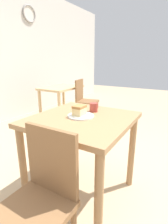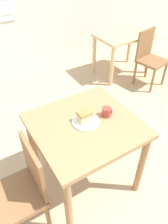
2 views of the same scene
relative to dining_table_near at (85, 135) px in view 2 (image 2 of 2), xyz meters
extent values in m
cube|color=#9E754C|center=(0.00, 0.00, 0.11)|extent=(0.83, 0.80, 0.04)
cylinder|color=#9E754C|center=(-0.37, -0.35, -0.28)|extent=(0.06, 0.06, 0.73)
cylinder|color=#9E754C|center=(0.37, -0.35, -0.28)|extent=(0.06, 0.06, 0.73)
cylinder|color=#9E754C|center=(-0.37, 0.35, -0.28)|extent=(0.06, 0.06, 0.73)
cylinder|color=#9E754C|center=(0.37, 0.35, -0.28)|extent=(0.06, 0.06, 0.73)
cube|color=tan|center=(1.71, 1.56, 0.04)|extent=(0.89, 0.60, 0.04)
cylinder|color=tan|center=(1.31, 1.31, -0.31)|extent=(0.06, 0.06, 0.66)
cylinder|color=tan|center=(2.11, 1.31, -0.31)|extent=(0.06, 0.06, 0.66)
cylinder|color=tan|center=(1.31, 1.81, -0.31)|extent=(0.06, 0.06, 0.66)
cylinder|color=tan|center=(2.11, 1.81, -0.31)|extent=(0.06, 0.06, 0.66)
cube|color=brown|center=(-0.67, -0.09, -0.23)|extent=(0.39, 0.39, 0.04)
cylinder|color=brown|center=(-0.51, 0.08, -0.45)|extent=(0.04, 0.04, 0.39)
cylinder|color=brown|center=(-0.51, -0.25, -0.45)|extent=(0.04, 0.04, 0.39)
cube|color=brown|center=(-0.49, -0.09, 0.00)|extent=(0.03, 0.38, 0.43)
cube|color=brown|center=(1.86, 1.00, -0.23)|extent=(0.46, 0.46, 0.04)
cylinder|color=brown|center=(1.72, 0.81, -0.45)|extent=(0.04, 0.04, 0.39)
cylinder|color=brown|center=(2.05, 0.87, -0.45)|extent=(0.04, 0.04, 0.39)
cylinder|color=brown|center=(1.66, 1.13, -0.45)|extent=(0.04, 0.04, 0.39)
cylinder|color=brown|center=(1.99, 1.20, -0.45)|extent=(0.04, 0.04, 0.39)
cube|color=brown|center=(1.82, 1.18, 0.00)|extent=(0.37, 0.10, 0.43)
cylinder|color=white|center=(0.01, 0.02, 0.14)|extent=(0.23, 0.23, 0.01)
cube|color=#E5CC89|center=(0.01, 0.03, 0.17)|extent=(0.11, 0.08, 0.06)
cube|color=#A3703D|center=(0.01, 0.03, 0.22)|extent=(0.11, 0.09, 0.02)
cylinder|color=#9E382D|center=(0.20, -0.01, 0.17)|extent=(0.08, 0.08, 0.08)
torus|color=#9E382D|center=(0.24, -0.01, 0.17)|extent=(0.01, 0.06, 0.06)
camera|label=1|loc=(-1.19, -0.74, 0.59)|focal=28.00mm
camera|label=2|loc=(-0.69, -1.09, 1.32)|focal=35.00mm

